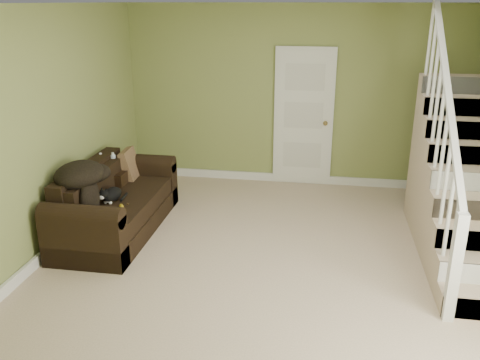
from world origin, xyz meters
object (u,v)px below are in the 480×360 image
(side_table, at_px, (112,190))
(cat, at_px, (111,195))
(banana, at_px, (122,207))
(sofa, at_px, (114,206))

(side_table, xyz_separation_m, cat, (0.31, -0.69, 0.22))
(banana, bearing_deg, sofa, 94.23)
(sofa, bearing_deg, side_table, 116.36)
(sofa, relative_size, cat, 4.47)
(cat, bearing_deg, banana, -33.67)
(cat, relative_size, banana, 2.62)
(sofa, xyz_separation_m, cat, (0.05, -0.17, 0.21))
(sofa, relative_size, side_table, 2.48)
(banana, bearing_deg, side_table, 89.51)
(side_table, distance_m, banana, 1.02)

